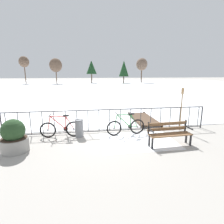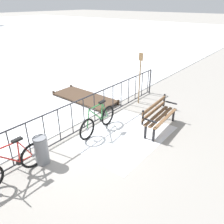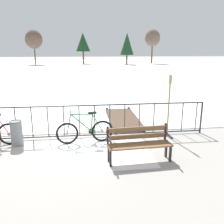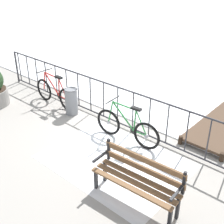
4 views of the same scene
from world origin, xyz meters
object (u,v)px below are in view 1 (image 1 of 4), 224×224
(bicycle_near_railing, at_px, (126,127))
(bicycle_second, at_px, (61,129))
(planter_with_shrub, at_px, (14,137))
(park_bench, at_px, (169,132))
(oar_upright, at_px, (181,106))
(trash_bin, at_px, (79,128))

(bicycle_near_railing, xyz_separation_m, bicycle_second, (-2.74, 0.12, 0.00))
(bicycle_near_railing, height_order, planter_with_shrub, planter_with_shrub)
(bicycle_near_railing, distance_m, park_bench, 1.88)
(planter_with_shrub, bearing_deg, bicycle_second, 40.24)
(bicycle_near_railing, relative_size, oar_upright, 0.86)
(park_bench, distance_m, planter_with_shrub, 5.47)
(park_bench, bearing_deg, trash_bin, 156.91)
(bicycle_second, bearing_deg, park_bench, -19.72)
(park_bench, height_order, trash_bin, park_bench)
(bicycle_second, bearing_deg, bicycle_near_railing, -2.51)
(planter_with_shrub, relative_size, trash_bin, 1.55)
(planter_with_shrub, bearing_deg, bicycle_near_railing, 14.42)
(planter_with_shrub, xyz_separation_m, oar_upright, (6.76, 1.28, 0.62))
(bicycle_second, relative_size, planter_with_shrub, 1.51)
(bicycle_near_railing, height_order, park_bench, bicycle_near_railing)
(bicycle_second, height_order, oar_upright, oar_upright)
(planter_with_shrub, bearing_deg, trash_bin, 28.02)
(park_bench, xyz_separation_m, oar_upright, (1.31, 1.55, 0.63))
(bicycle_second, xyz_separation_m, trash_bin, (0.75, -0.04, 0.00))
(bicycle_second, relative_size, oar_upright, 0.86)
(park_bench, bearing_deg, bicycle_second, 160.28)
(trash_bin, distance_m, oar_upright, 4.68)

